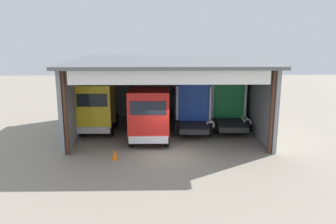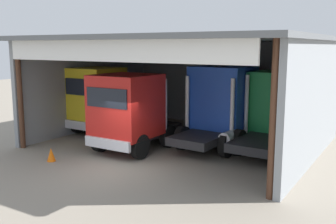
{
  "view_description": "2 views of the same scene",
  "coord_description": "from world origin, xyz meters",
  "px_view_note": "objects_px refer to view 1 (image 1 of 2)",
  "views": [
    {
      "loc": [
        -0.48,
        -18.6,
        6.8
      ],
      "look_at": [
        0.0,
        3.6,
        1.74
      ],
      "focal_mm": 36.11,
      "sensor_mm": 36.0,
      "label": 1
    },
    {
      "loc": [
        9.29,
        -11.42,
        4.74
      ],
      "look_at": [
        0.0,
        3.6,
        1.74
      ],
      "focal_mm": 41.65,
      "sensor_mm": 36.0,
      "label": 2
    }
  ],
  "objects_px": {
    "truck_green_center_left_bay": "(227,103)",
    "truck_yellow_yard_outside": "(97,107)",
    "truck_red_left_bay": "(149,115)",
    "traffic_cone": "(115,155)",
    "tool_cart": "(185,114)",
    "oil_drum": "(165,113)",
    "truck_blue_center_right_bay": "(193,103)"
  },
  "relations": [
    {
      "from": "truck_red_left_bay",
      "to": "truck_blue_center_right_bay",
      "type": "bearing_deg",
      "value": -136.02
    },
    {
      "from": "truck_green_center_left_bay",
      "to": "oil_drum",
      "type": "xyz_separation_m",
      "value": [
        -4.56,
        3.06,
        -1.41
      ]
    },
    {
      "from": "truck_green_center_left_bay",
      "to": "truck_red_left_bay",
      "type": "bearing_deg",
      "value": -145.48
    },
    {
      "from": "truck_red_left_bay",
      "to": "tool_cart",
      "type": "xyz_separation_m",
      "value": [
        2.75,
        6.02,
        -1.37
      ]
    },
    {
      "from": "truck_yellow_yard_outside",
      "to": "tool_cart",
      "type": "bearing_deg",
      "value": -149.09
    },
    {
      "from": "truck_blue_center_right_bay",
      "to": "oil_drum",
      "type": "xyz_separation_m",
      "value": [
        -1.96,
        3.63,
        -1.54
      ]
    },
    {
      "from": "truck_blue_center_right_bay",
      "to": "oil_drum",
      "type": "distance_m",
      "value": 4.4
    },
    {
      "from": "truck_yellow_yard_outside",
      "to": "truck_blue_center_right_bay",
      "type": "relative_size",
      "value": 1.04
    },
    {
      "from": "truck_yellow_yard_outside",
      "to": "oil_drum",
      "type": "xyz_separation_m",
      "value": [
        4.87,
        4.38,
        -1.42
      ]
    },
    {
      "from": "oil_drum",
      "to": "tool_cart",
      "type": "height_order",
      "value": "tool_cart"
    },
    {
      "from": "truck_red_left_bay",
      "to": "truck_blue_center_right_bay",
      "type": "distance_m",
      "value": 4.32
    },
    {
      "from": "truck_blue_center_right_bay",
      "to": "tool_cart",
      "type": "relative_size",
      "value": 4.83
    },
    {
      "from": "truck_green_center_left_bay",
      "to": "traffic_cone",
      "type": "xyz_separation_m",
      "value": [
        -7.54,
        -6.54,
        -1.59
      ]
    },
    {
      "from": "truck_red_left_bay",
      "to": "traffic_cone",
      "type": "xyz_separation_m",
      "value": [
        -1.82,
        -2.99,
        -1.59
      ]
    },
    {
      "from": "truck_green_center_left_bay",
      "to": "truck_yellow_yard_outside",
      "type": "bearing_deg",
      "value": -169.44
    },
    {
      "from": "truck_yellow_yard_outside",
      "to": "truck_blue_center_right_bay",
      "type": "distance_m",
      "value": 6.87
    },
    {
      "from": "truck_red_left_bay",
      "to": "oil_drum",
      "type": "distance_m",
      "value": 6.86
    },
    {
      "from": "truck_green_center_left_bay",
      "to": "traffic_cone",
      "type": "relative_size",
      "value": 9.1
    },
    {
      "from": "truck_green_center_left_bay",
      "to": "truck_blue_center_right_bay",
      "type": "bearing_deg",
      "value": -165.08
    },
    {
      "from": "truck_blue_center_right_bay",
      "to": "oil_drum",
      "type": "height_order",
      "value": "truck_blue_center_right_bay"
    },
    {
      "from": "tool_cart",
      "to": "traffic_cone",
      "type": "xyz_separation_m",
      "value": [
        -4.57,
        -9.01,
        -0.22
      ]
    },
    {
      "from": "truck_green_center_left_bay",
      "to": "tool_cart",
      "type": "distance_m",
      "value": 4.1
    },
    {
      "from": "oil_drum",
      "to": "tool_cart",
      "type": "distance_m",
      "value": 1.7
    },
    {
      "from": "oil_drum",
      "to": "traffic_cone",
      "type": "xyz_separation_m",
      "value": [
        -2.98,
        -9.6,
        -0.18
      ]
    },
    {
      "from": "truck_green_center_left_bay",
      "to": "tool_cart",
      "type": "relative_size",
      "value": 5.1
    },
    {
      "from": "truck_blue_center_right_bay",
      "to": "traffic_cone",
      "type": "height_order",
      "value": "truck_blue_center_right_bay"
    },
    {
      "from": "truck_green_center_left_bay",
      "to": "oil_drum",
      "type": "relative_size",
      "value": 5.56
    },
    {
      "from": "truck_red_left_bay",
      "to": "tool_cart",
      "type": "height_order",
      "value": "truck_red_left_bay"
    },
    {
      "from": "oil_drum",
      "to": "traffic_cone",
      "type": "bearing_deg",
      "value": -107.22
    },
    {
      "from": "truck_red_left_bay",
      "to": "truck_green_center_left_bay",
      "type": "xyz_separation_m",
      "value": [
        5.71,
        3.55,
        -0.0
      ]
    },
    {
      "from": "truck_yellow_yard_outside",
      "to": "truck_red_left_bay",
      "type": "bearing_deg",
      "value": 149.45
    },
    {
      "from": "truck_yellow_yard_outside",
      "to": "traffic_cone",
      "type": "bearing_deg",
      "value": 110.46
    }
  ]
}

